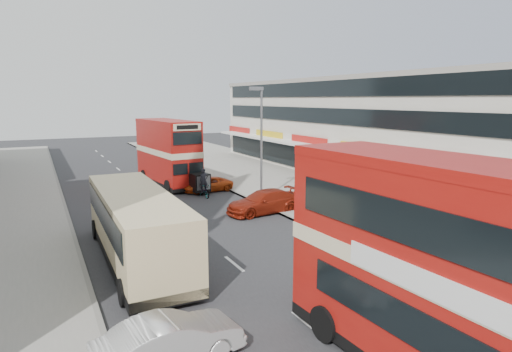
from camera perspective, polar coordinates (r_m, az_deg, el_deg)
road_surface at (r=30.76m, az=-12.06°, el=-3.86°), size 12.00×90.00×0.01m
pavement_right at (r=35.62m, az=6.92°, el=-1.69°), size 12.00×90.00×0.15m
kerb_left at (r=29.84m, az=-23.48°, el=-4.78°), size 0.20×90.00×0.16m
kerb_right at (r=32.76m, az=-1.70°, el=-2.66°), size 0.20×90.00×0.16m
commercial_row at (r=41.42m, az=14.73°, el=6.15°), size 9.90×46.20×9.30m
street_lamp at (r=30.46m, az=0.59°, el=5.35°), size 1.00×0.20×8.12m
bus_main at (r=12.20m, az=23.20°, el=-11.48°), size 3.27×10.34×5.67m
bus_second at (r=37.60m, az=-11.45°, el=3.06°), size 3.58×9.84×5.38m
coach at (r=20.43m, az=-15.42°, el=-6.07°), size 3.01×11.18×2.95m
car_left_front at (r=13.09m, az=-11.20°, el=-20.46°), size 4.33×2.00×1.37m
car_right_a at (r=28.13m, az=1.05°, el=-3.40°), size 5.25×2.49×1.48m
car_right_b at (r=34.92m, az=-6.46°, el=-1.10°), size 4.10×1.94×1.13m
pedestrian_near at (r=26.82m, az=7.79°, el=-3.65°), size 0.66×0.49×1.65m
cyclist at (r=32.91m, az=-6.84°, el=-1.52°), size 0.75×1.91×2.16m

